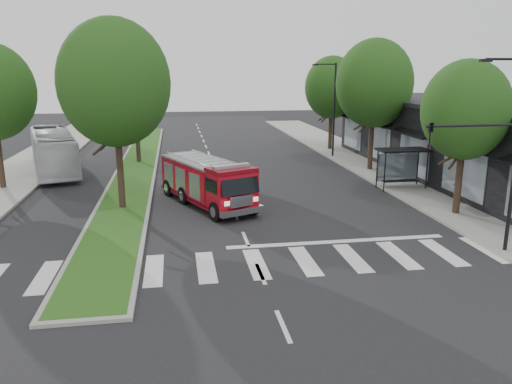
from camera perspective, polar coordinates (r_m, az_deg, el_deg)
ground at (r=22.80m, az=-1.18°, el=-5.42°), size 140.00×140.00×0.00m
sidewalk_right at (r=35.72m, az=16.70°, el=1.26°), size 5.00×80.00×0.15m
median at (r=40.12m, az=-13.40°, el=2.82°), size 3.00×50.00×0.15m
storefront_row at (r=37.48m, az=23.19°, el=5.07°), size 8.00×30.00×5.00m
bus_shelter at (r=33.15m, az=16.29°, el=3.80°), size 3.20×1.60×2.61m
tree_right_near at (r=27.52m, az=22.84°, el=8.60°), size 4.40×4.40×8.05m
tree_right_mid at (r=38.17m, az=13.36°, el=11.98°), size 5.60×5.60×9.72m
tree_right_far at (r=47.59m, az=8.67°, el=11.72°), size 5.00×5.00×8.73m
tree_median_near at (r=27.47m, az=-15.88°, el=11.88°), size 5.80×5.80×10.16m
tree_median_far at (r=41.42m, az=-13.72°, el=12.08°), size 5.60×5.60×9.72m
streetlight_right_near at (r=22.00m, az=25.93°, el=5.00°), size 4.08×0.22×8.00m
streetlight_right_far at (r=43.51m, az=8.76°, el=9.73°), size 2.11×0.20×8.00m
fire_engine at (r=28.26m, az=-5.64°, el=1.15°), size 5.32×8.29×2.77m
city_bus at (r=40.18m, az=-22.16°, el=4.39°), size 5.70×11.77×3.19m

